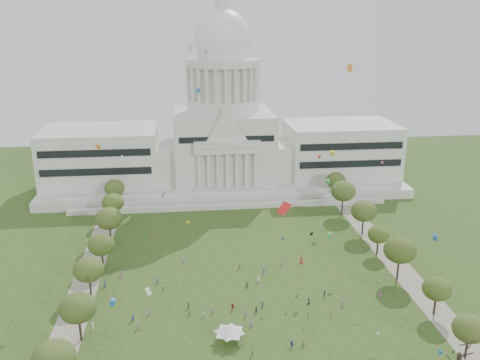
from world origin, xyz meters
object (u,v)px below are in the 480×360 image
(big_bare_tree, at_px, (460,351))
(person_0, at_px, (380,294))
(capitol, at_px, (223,138))
(event_tent, at_px, (229,329))

(big_bare_tree, height_order, person_0, big_bare_tree)
(capitol, xyz_separation_m, event_tent, (-8.32, -120.81, -18.93))
(capitol, relative_size, event_tent, 16.84)
(person_0, bearing_deg, event_tent, -104.53)
(capitol, height_order, person_0, capitol)
(person_0, bearing_deg, big_bare_tree, -29.55)
(event_tent, bearing_deg, person_0, 19.29)
(capitol, bearing_deg, big_bare_tree, -74.98)
(big_bare_tree, relative_size, person_0, 6.63)
(capitol, relative_size, person_0, 82.90)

